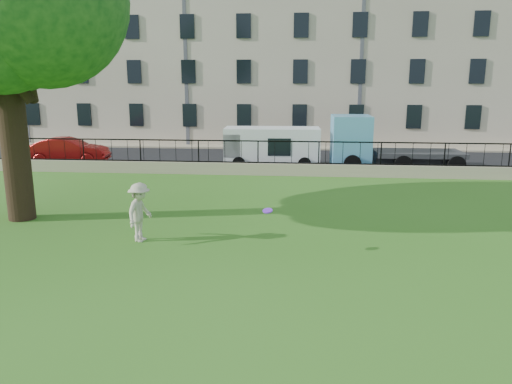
# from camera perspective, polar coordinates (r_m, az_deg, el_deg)

# --- Properties ---
(ground) EXTENTS (120.00, 120.00, 0.00)m
(ground) POSITION_cam_1_polar(r_m,az_deg,el_deg) (13.49, -4.42, -7.55)
(ground) COLOR #326E1A
(ground) RESTS_ON ground
(retaining_wall) EXTENTS (50.00, 0.40, 0.60)m
(retaining_wall) POSITION_cam_1_polar(r_m,az_deg,el_deg) (24.95, 0.23, 2.65)
(retaining_wall) COLOR tan
(retaining_wall) RESTS_ON ground
(iron_railing) EXTENTS (50.00, 0.05, 1.13)m
(iron_railing) POSITION_cam_1_polar(r_m,az_deg,el_deg) (24.81, 0.23, 4.59)
(iron_railing) COLOR black
(iron_railing) RESTS_ON retaining_wall
(street) EXTENTS (60.00, 9.00, 0.01)m
(street) POSITION_cam_1_polar(r_m,az_deg,el_deg) (29.62, 1.05, 3.67)
(street) COLOR black
(street) RESTS_ON ground
(sidewalk) EXTENTS (60.00, 1.40, 0.12)m
(sidewalk) POSITION_cam_1_polar(r_m,az_deg,el_deg) (34.74, 1.71, 5.11)
(sidewalk) COLOR tan
(sidewalk) RESTS_ON ground
(building_row) EXTENTS (56.40, 10.40, 13.80)m
(building_row) POSITION_cam_1_polar(r_m,az_deg,el_deg) (40.15, 2.32, 15.93)
(building_row) COLOR beige
(building_row) RESTS_ON ground
(man) EXTENTS (0.85, 1.23, 1.75)m
(man) POSITION_cam_1_polar(r_m,az_deg,el_deg) (14.99, -13.13, -2.27)
(man) COLOR #BFB79B
(man) RESTS_ON ground
(frisbee) EXTENTS (0.34, 0.34, 0.12)m
(frisbee) POSITION_cam_1_polar(r_m,az_deg,el_deg) (13.48, 1.33, -2.14)
(frisbee) COLOR #7A29E9
(red_sedan) EXTENTS (4.61, 2.11, 1.47)m
(red_sedan) POSITION_cam_1_polar(r_m,az_deg,el_deg) (30.20, -20.67, 4.43)
(red_sedan) COLOR #A21413
(red_sedan) RESTS_ON street
(white_van) EXTENTS (5.17, 2.19, 2.14)m
(white_van) POSITION_cam_1_polar(r_m,az_deg,el_deg) (27.16, 1.85, 5.11)
(white_van) COLOR white
(white_van) RESTS_ON street
(blue_truck) EXTENTS (6.78, 2.56, 2.82)m
(blue_truck) POSITION_cam_1_polar(r_m,az_deg,el_deg) (27.50, 15.67, 5.46)
(blue_truck) COLOR #59A7D2
(blue_truck) RESTS_ON street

